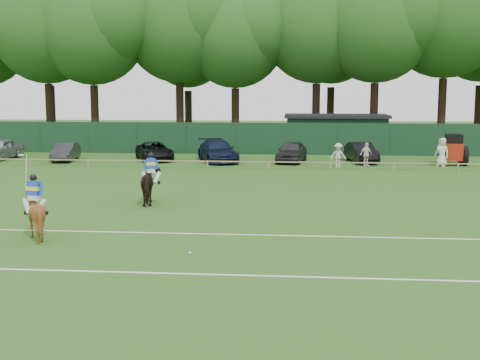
# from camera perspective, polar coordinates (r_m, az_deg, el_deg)

# --- Properties ---
(ground) EXTENTS (160.00, 160.00, 0.00)m
(ground) POSITION_cam_1_polar(r_m,az_deg,el_deg) (24.04, -1.84, -4.31)
(ground) COLOR #1E4C14
(ground) RESTS_ON ground
(horse_dark) EXTENTS (1.47, 2.31, 1.81)m
(horse_dark) POSITION_cam_1_polar(r_m,az_deg,el_deg) (29.09, -7.88, -0.38)
(horse_dark) COLOR black
(horse_dark) RESTS_ON ground
(horse_chestnut) EXTENTS (1.62, 1.76, 1.72)m
(horse_chestnut) POSITION_cam_1_polar(r_m,az_deg,el_deg) (23.34, -17.77, -2.92)
(horse_chestnut) COLOR brown
(horse_chestnut) RESTS_ON ground
(sedan_silver) EXTENTS (2.25, 4.66, 1.54)m
(sedan_silver) POSITION_cam_1_polar(r_m,az_deg,el_deg) (50.14, -20.58, 2.59)
(sedan_silver) COLOR #A2A4A7
(sedan_silver) RESTS_ON ground
(sedan_grey) EXTENTS (1.84, 4.06, 1.29)m
(sedan_grey) POSITION_cam_1_polar(r_m,az_deg,el_deg) (47.77, -15.26, 2.43)
(sedan_grey) COLOR #2D2C2F
(sedan_grey) RESTS_ON ground
(suv_black) EXTENTS (3.86, 5.19, 1.31)m
(suv_black) POSITION_cam_1_polar(r_m,az_deg,el_deg) (46.90, -7.60, 2.55)
(suv_black) COLOR black
(suv_black) RESTS_ON ground
(sedan_navy) EXTENTS (3.82, 5.70, 1.53)m
(sedan_navy) POSITION_cam_1_polar(r_m,az_deg,el_deg) (45.55, -1.99, 2.60)
(sedan_navy) COLOR #111937
(sedan_navy) RESTS_ON ground
(hatch_grey) EXTENTS (2.47, 4.62, 1.50)m
(hatch_grey) POSITION_cam_1_polar(r_m,az_deg,el_deg) (45.38, 4.60, 2.53)
(hatch_grey) COLOR #2E2E30
(hatch_grey) RESTS_ON ground
(estate_black) EXTENTS (2.24, 4.43, 1.39)m
(estate_black) POSITION_cam_1_polar(r_m,az_deg,el_deg) (45.93, 10.74, 2.42)
(estate_black) COLOR black
(estate_black) RESTS_ON ground
(spectator_left) EXTENTS (1.10, 0.73, 1.59)m
(spectator_left) POSITION_cam_1_polar(r_m,az_deg,el_deg) (42.88, 8.72, 2.20)
(spectator_left) COLOR beige
(spectator_left) RESTS_ON ground
(spectator_mid) EXTENTS (1.00, 0.81, 1.59)m
(spectator_mid) POSITION_cam_1_polar(r_m,az_deg,el_deg) (43.69, 11.15, 2.24)
(spectator_mid) COLOR silver
(spectator_mid) RESTS_ON ground
(spectator_right) EXTENTS (1.12, 1.06, 1.92)m
(spectator_right) POSITION_cam_1_polar(r_m,az_deg,el_deg) (44.77, 17.52, 2.37)
(spectator_right) COLOR silver
(spectator_right) RESTS_ON ground
(rider_dark) EXTENTS (0.93, 0.49, 1.41)m
(rider_dark) POSITION_cam_1_polar(r_m,az_deg,el_deg) (28.97, -7.91, 1.15)
(rider_dark) COLOR silver
(rider_dark) RESTS_ON ground
(rider_chestnut) EXTENTS (0.93, 0.65, 2.05)m
(rider_chestnut) POSITION_cam_1_polar(r_m,az_deg,el_deg) (23.20, -17.87, -1.07)
(rider_chestnut) COLOR silver
(rider_chestnut) RESTS_ON ground
(polo_ball) EXTENTS (0.09, 0.09, 0.09)m
(polo_ball) POSITION_cam_1_polar(r_m,az_deg,el_deg) (20.38, -4.46, -6.48)
(polo_ball) COLOR silver
(polo_ball) RESTS_ON ground
(pitch_lines) EXTENTS (60.00, 5.10, 0.01)m
(pitch_lines) POSITION_cam_1_polar(r_m,az_deg,el_deg) (20.66, -3.03, -6.38)
(pitch_lines) COLOR silver
(pitch_lines) RESTS_ON ground
(pitch_rail) EXTENTS (62.10, 0.10, 0.50)m
(pitch_rail) POSITION_cam_1_polar(r_m,az_deg,el_deg) (41.66, 1.18, 1.63)
(pitch_rail) COLOR #997F5B
(pitch_rail) RESTS_ON ground
(perimeter_fence) EXTENTS (92.08, 0.08, 2.50)m
(perimeter_fence) POSITION_cam_1_polar(r_m,az_deg,el_deg) (50.53, 1.89, 3.70)
(perimeter_fence) COLOR #14351E
(perimeter_fence) RESTS_ON ground
(utility_shed) EXTENTS (8.40, 4.40, 3.04)m
(utility_shed) POSITION_cam_1_polar(r_m,az_deg,el_deg) (53.51, 8.53, 4.17)
(utility_shed) COLOR #14331E
(utility_shed) RESTS_ON ground
(tree_row) EXTENTS (96.00, 12.00, 21.00)m
(tree_row) POSITION_cam_1_polar(r_m,az_deg,el_deg) (58.53, 4.30, 3.07)
(tree_row) COLOR #26561C
(tree_row) RESTS_ON ground
(tractor) EXTENTS (1.91, 2.67, 2.12)m
(tractor) POSITION_cam_1_polar(r_m,az_deg,el_deg) (46.08, 18.41, 2.54)
(tractor) COLOR #A0210E
(tractor) RESTS_ON ground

